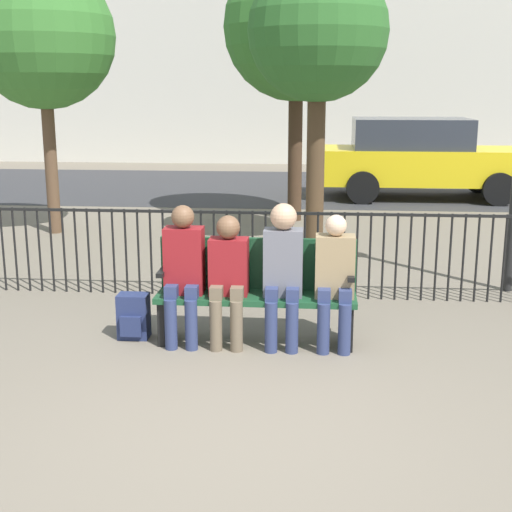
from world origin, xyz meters
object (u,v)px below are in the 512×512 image
seated_person_2 (283,267)px  tree_0 (297,28)px  seated_person_0 (183,268)px  seated_person_3 (335,275)px  park_bench (257,287)px  tree_2 (318,33)px  parked_car_0 (421,157)px  backpack (133,317)px  seated_person_1 (228,273)px  tree_1 (43,37)px

seated_person_2 → tree_0: tree_0 is taller
seated_person_0 → seated_person_3: (1.32, -0.00, -0.04)m
park_bench → tree_2: bearing=83.0°
parked_car_0 → tree_2: bearing=-114.6°
park_bench → seated_person_2: bearing=-27.7°
seated_person_3 → backpack: (-1.81, 0.08, -0.45)m
park_bench → seated_person_1: seated_person_1 is taller
seated_person_2 → tree_1: size_ratio=0.31×
seated_person_1 → tree_1: (-3.34, 4.73, 2.30)m
backpack → seated_person_1: bearing=-5.0°
park_bench → seated_person_0: bearing=-168.7°
seated_person_0 → park_bench: bearing=11.3°
seated_person_3 → tree_0: size_ratio=0.27×
tree_0 → tree_1: 3.98m
backpack → parked_car_0: size_ratio=0.10×
tree_0 → tree_1: tree_0 is taller
seated_person_1 → tree_0: (0.39, 6.13, 2.52)m
tree_2 → parked_car_0: tree_2 is taller
seated_person_0 → seated_person_1: bearing=-0.7°
tree_1 → parked_car_0: size_ratio=0.96×
tree_0 → parked_car_0: 4.35m
seated_person_1 → seated_person_2: 0.48m
tree_2 → backpack: bearing=-111.6°
seated_person_0 → seated_person_2: (0.88, 0.00, 0.03)m
seated_person_2 → tree_1: tree_1 is taller
backpack → tree_2: 5.19m
seated_person_3 → tree_0: tree_0 is taller
park_bench → seated_person_3: size_ratio=1.50×
seated_person_2 → backpack: (-1.36, 0.07, -0.52)m
seated_person_0 → tree_0: bearing=82.7°
backpack → tree_1: 5.94m
seated_person_3 → tree_2: size_ratio=0.30×
seated_person_0 → backpack: size_ratio=3.01×
backpack → parked_car_0: bearing=66.8°
tree_2 → tree_0: bearing=100.1°
tree_0 → seated_person_1: bearing=-93.6°
seated_person_1 → tree_2: bearing=80.0°
seated_person_1 → tree_0: bearing=86.4°
seated_person_2 → tree_0: size_ratio=0.29×
parked_car_0 → tree_0: bearing=-132.6°
park_bench → seated_person_3: seated_person_3 is taller
backpack → tree_0: (1.27, 6.06, 2.97)m
tree_0 → tree_1: size_ratio=1.09×
seated_person_3 → backpack: seated_person_3 is taller
backpack → tree_1: tree_1 is taller
tree_1 → tree_2: bearing=-7.8°
seated_person_0 → seated_person_2: size_ratio=0.98×
seated_person_1 → seated_person_3: 0.93m
backpack → parked_car_0: 9.55m
tree_0 → tree_2: 2.00m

